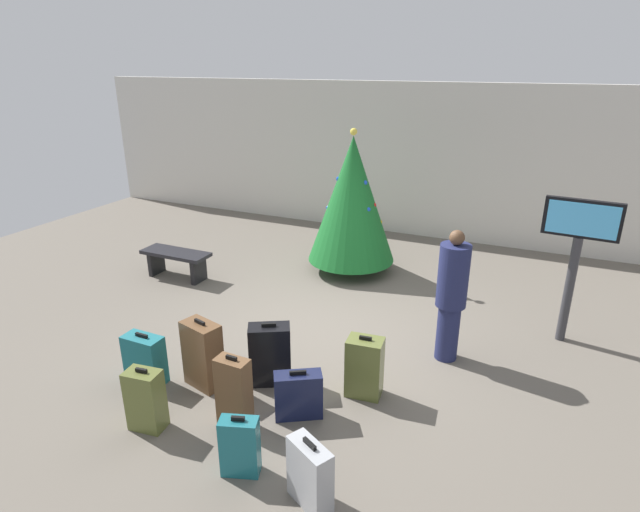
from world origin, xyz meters
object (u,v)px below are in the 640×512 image
(holiday_tree, at_px, (352,200))
(suitcase_7, at_px, (240,446))
(traveller_0, at_px, (451,294))
(suitcase_3, at_px, (145,400))
(suitcase_5, at_px, (145,359))
(suitcase_6, at_px, (234,392))
(suitcase_4, at_px, (203,355))
(flight_info_kiosk, at_px, (577,245))
(suitcase_2, at_px, (364,367))
(waiting_bench, at_px, (176,259))
(suitcase_0, at_px, (298,395))
(suitcase_8, at_px, (270,354))

(holiday_tree, xyz_separation_m, suitcase_7, (0.84, -4.95, -1.02))
(traveller_0, bearing_deg, suitcase_3, -134.14)
(suitcase_5, height_order, suitcase_6, suitcase_6)
(suitcase_4, relative_size, suitcase_7, 1.36)
(flight_info_kiosk, relative_size, suitcase_5, 3.07)
(suitcase_2, distance_m, suitcase_6, 1.47)
(waiting_bench, distance_m, suitcase_4, 3.37)
(suitcase_7, bearing_deg, suitcase_3, 173.44)
(suitcase_0, bearing_deg, suitcase_7, -97.15)
(traveller_0, bearing_deg, suitcase_6, -128.24)
(holiday_tree, distance_m, suitcase_7, 5.12)
(suitcase_3, relative_size, suitcase_7, 1.13)
(holiday_tree, bearing_deg, suitcase_6, -84.52)
(suitcase_2, relative_size, suitcase_3, 1.06)
(suitcase_7, bearing_deg, suitcase_8, 108.54)
(traveller_0, bearing_deg, suitcase_7, -115.60)
(waiting_bench, relative_size, suitcase_3, 1.74)
(waiting_bench, distance_m, suitcase_6, 4.19)
(suitcase_3, bearing_deg, suitcase_6, 27.15)
(flight_info_kiosk, bearing_deg, suitcase_3, -136.07)
(traveller_0, distance_m, suitcase_3, 3.66)
(flight_info_kiosk, height_order, suitcase_4, flight_info_kiosk)
(suitcase_6, bearing_deg, suitcase_8, 92.88)
(suitcase_5, bearing_deg, suitcase_0, 5.27)
(waiting_bench, bearing_deg, holiday_tree, 30.24)
(suitcase_5, height_order, suitcase_7, suitcase_5)
(waiting_bench, bearing_deg, suitcase_8, -34.30)
(suitcase_8, bearing_deg, suitcase_5, -155.88)
(holiday_tree, height_order, waiting_bench, holiday_tree)
(suitcase_7, distance_m, suitcase_8, 1.44)
(suitcase_2, height_order, suitcase_8, suitcase_8)
(suitcase_2, bearing_deg, suitcase_6, -134.90)
(suitcase_3, bearing_deg, suitcase_2, 38.32)
(holiday_tree, bearing_deg, suitcase_3, -94.43)
(traveller_0, height_order, suitcase_8, traveller_0)
(suitcase_4, xyz_separation_m, suitcase_8, (0.67, 0.37, -0.03))
(suitcase_3, xyz_separation_m, suitcase_8, (0.75, 1.22, 0.04))
(suitcase_3, bearing_deg, suitcase_8, 58.31)
(holiday_tree, xyz_separation_m, traveller_0, (2.15, -2.21, -0.42))
(suitcase_4, distance_m, suitcase_8, 0.77)
(suitcase_0, height_order, suitcase_7, suitcase_7)
(suitcase_2, relative_size, suitcase_4, 0.88)
(suitcase_8, bearing_deg, holiday_tree, 96.07)
(suitcase_5, distance_m, suitcase_6, 1.39)
(suitcase_4, distance_m, suitcase_6, 0.84)
(suitcase_5, relative_size, suitcase_6, 0.78)
(suitcase_2, relative_size, suitcase_6, 0.90)
(suitcase_4, height_order, suitcase_7, suitcase_4)
(traveller_0, distance_m, suitcase_2, 1.45)
(suitcase_0, distance_m, suitcase_5, 1.91)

